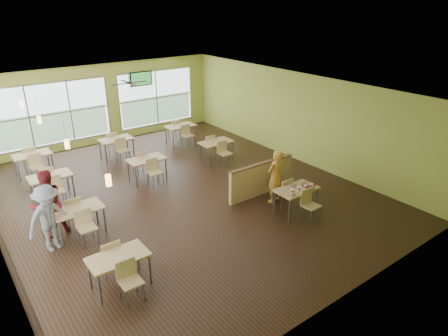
{
  "coord_description": "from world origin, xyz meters",
  "views": [
    {
      "loc": [
        -5.52,
        -9.7,
        5.59
      ],
      "look_at": [
        0.88,
        -1.15,
        1.02
      ],
      "focal_mm": 32.0,
      "sensor_mm": 36.0,
      "label": 1
    }
  ],
  "objects_px": {
    "man_plaid": "(275,176)",
    "half_wall_divider": "(261,178)",
    "main_table": "(296,192)",
    "food_basket": "(306,185)"
  },
  "relations": [
    {
      "from": "man_plaid",
      "to": "half_wall_divider",
      "type": "bearing_deg",
      "value": -95.5
    },
    {
      "from": "half_wall_divider",
      "to": "food_basket",
      "type": "bearing_deg",
      "value": -77.11
    },
    {
      "from": "main_table",
      "to": "half_wall_divider",
      "type": "distance_m",
      "value": 1.45
    },
    {
      "from": "main_table",
      "to": "man_plaid",
      "type": "bearing_deg",
      "value": 89.8
    },
    {
      "from": "food_basket",
      "to": "half_wall_divider",
      "type": "bearing_deg",
      "value": 102.89
    },
    {
      "from": "man_plaid",
      "to": "food_basket",
      "type": "height_order",
      "value": "man_plaid"
    },
    {
      "from": "main_table",
      "to": "man_plaid",
      "type": "relative_size",
      "value": 0.95
    },
    {
      "from": "food_basket",
      "to": "main_table",
      "type": "bearing_deg",
      "value": 174.22
    },
    {
      "from": "main_table",
      "to": "food_basket",
      "type": "xyz_separation_m",
      "value": [
        0.34,
        -0.03,
        0.15
      ]
    },
    {
      "from": "man_plaid",
      "to": "food_basket",
      "type": "bearing_deg",
      "value": 104.86
    }
  ]
}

